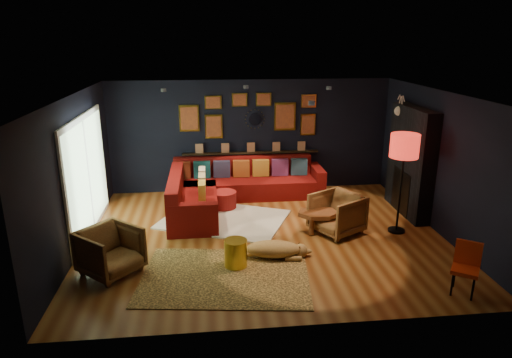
{
  "coord_description": "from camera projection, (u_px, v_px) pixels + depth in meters",
  "views": [
    {
      "loc": [
        -1.0,
        -7.66,
        3.55
      ],
      "look_at": [
        -0.14,
        0.3,
        1.02
      ],
      "focal_mm": 32.0,
      "sensor_mm": 36.0,
      "label": 1
    }
  ],
  "objects": [
    {
      "name": "floor_lamp",
      "position": [
        404.0,
        150.0,
        8.16
      ],
      "size": [
        0.52,
        0.52,
        1.88
      ],
      "color": "black",
      "rests_on": "ground"
    },
    {
      "name": "fireplace",
      "position": [
        410.0,
        165.0,
        9.3
      ],
      "size": [
        0.31,
        1.6,
        2.2
      ],
      "color": "black",
      "rests_on": "ground"
    },
    {
      "name": "leopard_rug",
      "position": [
        225.0,
        276.0,
        7.02
      ],
      "size": [
        2.76,
        2.13,
        0.01
      ],
      "primitive_type": "cube",
      "rotation": [
        0.0,
        0.0,
        -0.13
      ],
      "color": "tan",
      "rests_on": "ground"
    },
    {
      "name": "orange_chair",
      "position": [
        466.0,
        264.0,
        6.48
      ],
      "size": [
        0.5,
        0.5,
        0.76
      ],
      "rotation": [
        0.0,
        0.0,
        -0.62
      ],
      "color": "black",
      "rests_on": "ground"
    },
    {
      "name": "deer_head",
      "position": [
        407.0,
        111.0,
        9.47
      ],
      "size": [
        0.5,
        0.28,
        0.45
      ],
      "color": "white",
      "rests_on": "fireplace"
    },
    {
      "name": "pouf",
      "position": [
        224.0,
        199.0,
        9.72
      ],
      "size": [
        0.53,
        0.53,
        0.35
      ],
      "primitive_type": "cylinder",
      "color": "maroon",
      "rests_on": "shag_rug"
    },
    {
      "name": "gold_stool",
      "position": [
        236.0,
        253.0,
        7.26
      ],
      "size": [
        0.37,
        0.37,
        0.46
      ],
      "primitive_type": "cylinder",
      "color": "gold",
      "rests_on": "ground"
    },
    {
      "name": "ledge",
      "position": [
        251.0,
        153.0,
        10.7
      ],
      "size": [
        3.2,
        0.12,
        0.04
      ],
      "primitive_type": "cube",
      "color": "black",
      "rests_on": "room_walls"
    },
    {
      "name": "coffee_table",
      "position": [
        318.0,
        215.0,
        8.5
      ],
      "size": [
        0.82,
        0.64,
        0.39
      ],
      "rotation": [
        0.0,
        0.0,
        -0.08
      ],
      "color": "#642E15",
      "rests_on": "shag_rug"
    },
    {
      "name": "floor",
      "position": [
        265.0,
        236.0,
        8.43
      ],
      "size": [
        6.5,
        6.5,
        0.0
      ],
      "primitive_type": "plane",
      "color": "brown",
      "rests_on": "ground"
    },
    {
      "name": "gallery_wall",
      "position": [
        250.0,
        115.0,
        10.46
      ],
      "size": [
        3.15,
        0.04,
        1.02
      ],
      "color": "gold",
      "rests_on": "room_walls"
    },
    {
      "name": "sliding_door",
      "position": [
        87.0,
        175.0,
        8.34
      ],
      "size": [
        0.06,
        2.8,
        2.2
      ],
      "color": "white",
      "rests_on": "ground"
    },
    {
      "name": "shag_rug",
      "position": [
        224.0,
        219.0,
        9.17
      ],
      "size": [
        2.84,
        2.51,
        0.03
      ],
      "primitive_type": "cube",
      "rotation": [
        0.0,
        0.0,
        -0.42
      ],
      "color": "beige",
      "rests_on": "ground"
    },
    {
      "name": "ceiling_spots",
      "position": [
        260.0,
        91.0,
        8.42
      ],
      "size": [
        3.3,
        2.5,
        0.06
      ],
      "color": "black",
      "rests_on": "room_walls"
    },
    {
      "name": "sunburst_mirror",
      "position": [
        255.0,
        119.0,
        10.51
      ],
      "size": [
        0.47,
        0.16,
        0.47
      ],
      "color": "silver",
      "rests_on": "room_walls"
    },
    {
      "name": "dog",
      "position": [
        273.0,
        246.0,
        7.56
      ],
      "size": [
        1.31,
        0.77,
        0.39
      ],
      "primitive_type": null,
      "rotation": [
        0.0,
        0.0,
        -0.13
      ],
      "color": "tan",
      "rests_on": "leopard_rug"
    },
    {
      "name": "sectional",
      "position": [
        227.0,
        189.0,
        9.99
      ],
      "size": [
        3.41,
        2.69,
        0.86
      ],
      "color": "maroon",
      "rests_on": "ground"
    },
    {
      "name": "armchair_left",
      "position": [
        110.0,
        249.0,
        7.01
      ],
      "size": [
        1.08,
        1.09,
        0.82
      ],
      "primitive_type": "imported",
      "rotation": [
        0.0,
        0.0,
        0.85
      ],
      "color": "#BF7739",
      "rests_on": "ground"
    },
    {
      "name": "armchair_right",
      "position": [
        337.0,
        212.0,
        8.47
      ],
      "size": [
        1.06,
        1.08,
        0.83
      ],
      "primitive_type": "imported",
      "rotation": [
        0.0,
        0.0,
        -1.04
      ],
      "color": "#BF7739",
      "rests_on": "ground"
    },
    {
      "name": "room_walls",
      "position": [
        266.0,
        153.0,
        7.95
      ],
      "size": [
        6.5,
        6.5,
        6.5
      ],
      "color": "black",
      "rests_on": "ground"
    }
  ]
}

